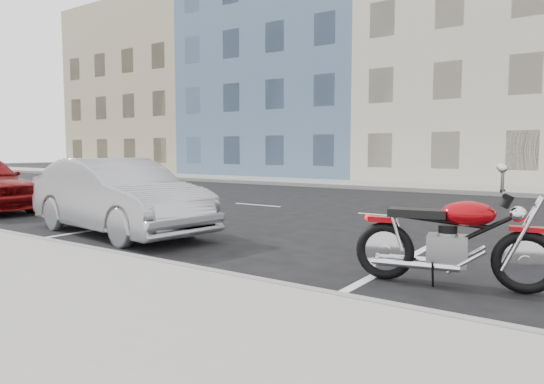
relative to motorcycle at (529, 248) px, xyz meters
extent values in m
plane|color=black|center=(-1.71, 5.36, -0.52)|extent=(120.00, 120.00, 0.00)
cube|color=gray|center=(-6.71, 14.06, -0.44)|extent=(80.00, 3.40, 0.15)
cube|color=gray|center=(-6.71, -1.64, -0.44)|extent=(80.00, 0.12, 0.16)
cube|color=gray|center=(-6.71, 12.36, -0.44)|extent=(80.00, 0.12, 0.16)
cube|color=tan|center=(-27.71, 21.66, 5.48)|extent=(12.00, 12.00, 12.00)
cube|color=slate|center=(-15.71, 21.66, 5.98)|extent=(12.00, 12.00, 13.00)
cube|color=beige|center=(-3.71, 21.66, 5.23)|extent=(12.00, 12.00, 11.50)
torus|color=black|center=(-0.76, -0.15, -0.18)|extent=(0.72, 0.26, 0.71)
cube|color=#95050A|center=(-0.80, -0.16, 0.22)|extent=(0.35, 0.23, 0.06)
cube|color=gray|center=(-0.05, -0.01, -0.11)|extent=(0.50, 0.40, 0.36)
cube|color=black|center=(-0.39, -0.08, 0.31)|extent=(0.70, 0.40, 0.10)
cylinder|color=silver|center=(-0.36, -0.23, -0.28)|extent=(1.01, 0.28, 0.09)
cylinder|color=silver|center=(-0.42, 0.07, -0.28)|extent=(1.01, 0.28, 0.09)
imported|color=#98999F|center=(-6.99, -0.06, 0.20)|extent=(4.54, 2.11, 1.44)
camera|label=1|loc=(0.68, -5.93, 1.07)|focal=32.00mm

